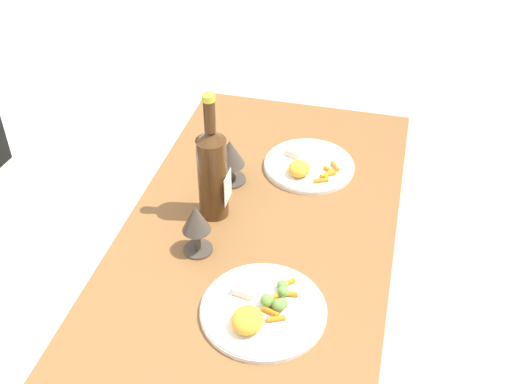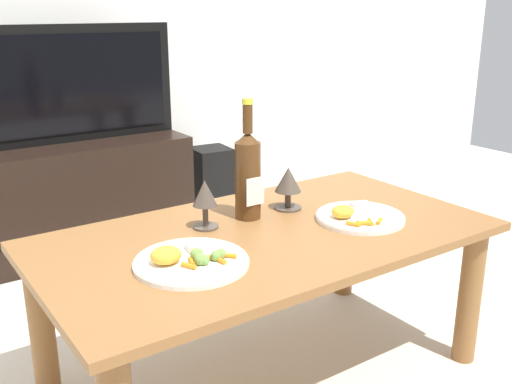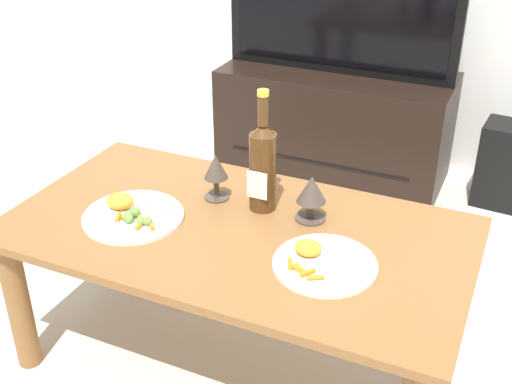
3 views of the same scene
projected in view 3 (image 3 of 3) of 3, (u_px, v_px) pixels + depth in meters
name	position (u px, v px, depth m)	size (l,w,h in m)	color
ground_plane	(238.00, 356.00, 1.99)	(6.40, 6.40, 0.00)	beige
dining_table	(237.00, 251.00, 1.81)	(1.28, 0.69, 0.47)	brown
tv_stand	(334.00, 124.00, 3.00)	(1.04, 0.46, 0.50)	black
tv_screen	(341.00, 15.00, 2.76)	(1.04, 0.05, 0.51)	black
floor_speaker	(502.00, 164.00, 2.77)	(0.19, 0.19, 0.37)	black
wine_bottle	(263.00, 164.00, 1.80)	(0.08, 0.08, 0.36)	#4C2D14
goblet_left	(216.00, 170.00, 1.87)	(0.07, 0.07, 0.14)	#473D33
goblet_right	(311.00, 192.00, 1.77)	(0.09, 0.09, 0.13)	#473D33
dinner_plate_left	(133.00, 214.00, 1.81)	(0.28, 0.28, 0.05)	white
dinner_plate_right	(324.00, 262.00, 1.60)	(0.26, 0.26, 0.05)	white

